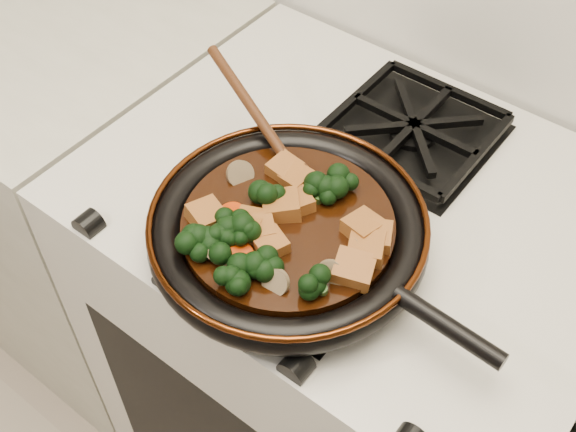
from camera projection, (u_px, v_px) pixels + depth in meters
The scene contains 37 objects.
stove at pixel (342, 354), 1.35m from camera, with size 0.76×0.60×0.90m, color beige.
burner_grate_front at pixel (300, 245), 0.93m from camera, with size 0.23×0.23×0.03m, color black, non-canonical shape.
burner_grate_back at pixel (413, 130), 1.08m from camera, with size 0.23×0.23×0.03m, color black, non-canonical shape.
skillet at pixel (289, 230), 0.91m from camera, with size 0.48×0.36×0.05m.
braising_sauce at pixel (288, 227), 0.91m from camera, with size 0.27×0.27×0.02m, color black.
tofu_cube_0 at pixel (354, 270), 0.84m from camera, with size 0.04×0.05×0.02m, color brown.
tofu_cube_1 at pixel (374, 237), 0.87m from camera, with size 0.04×0.04×0.02m, color brown.
tofu_cube_2 at pixel (367, 249), 0.86m from camera, with size 0.04×0.04×0.02m, color brown.
tofu_cube_3 at pixel (250, 223), 0.89m from camera, with size 0.04×0.04×0.02m, color brown.
tofu_cube_4 at pixel (207, 216), 0.89m from camera, with size 0.04×0.04×0.02m, color brown.
tofu_cube_5 at pixel (297, 179), 0.94m from camera, with size 0.04×0.04×0.02m, color brown.
tofu_cube_6 at pixel (363, 227), 0.88m from camera, with size 0.04×0.04×0.02m, color brown.
tofu_cube_7 at pixel (271, 244), 0.87m from camera, with size 0.04×0.04×0.02m, color brown.
tofu_cube_8 at pixel (259, 230), 0.88m from camera, with size 0.04×0.04×0.02m, color brown.
tofu_cube_9 at pixel (282, 206), 0.90m from camera, with size 0.04×0.05×0.02m, color brown.
tofu_cube_10 at pixel (285, 169), 0.95m from camera, with size 0.04×0.04×0.02m, color brown.
tofu_cube_11 at pixel (297, 203), 0.91m from camera, with size 0.04×0.04×0.02m, color brown.
broccoli_floret_0 at pixel (239, 279), 0.83m from camera, with size 0.06×0.06×0.05m, color black, non-canonical shape.
broccoli_floret_1 at pixel (340, 187), 0.92m from camera, with size 0.06×0.06×0.06m, color black, non-canonical shape.
broccoli_floret_2 at pixel (318, 197), 0.91m from camera, with size 0.06×0.06×0.05m, color black, non-canonical shape.
broccoli_floret_3 at pixel (220, 244), 0.86m from camera, with size 0.06×0.06×0.05m, color black, non-canonical shape.
broccoli_floret_4 at pixel (226, 230), 0.88m from camera, with size 0.06×0.06×0.05m, color black, non-canonical shape.
broccoli_floret_5 at pixel (268, 267), 0.84m from camera, with size 0.06×0.06×0.05m, color black, non-canonical shape.
broccoli_floret_6 at pixel (264, 195), 0.91m from camera, with size 0.06×0.06×0.06m, color black, non-canonical shape.
broccoli_floret_7 at pixel (241, 230), 0.87m from camera, with size 0.06×0.06×0.05m, color black, non-canonical shape.
broccoli_floret_8 at pixel (201, 246), 0.86m from camera, with size 0.06×0.06×0.05m, color black, non-canonical shape.
broccoli_floret_9 at pixel (323, 287), 0.82m from camera, with size 0.05×0.05×0.05m, color black, non-canonical shape.
carrot_coin_0 at pixel (232, 213), 0.90m from camera, with size 0.03×0.03×0.01m, color #B32D04.
carrot_coin_1 at pixel (249, 267), 0.85m from camera, with size 0.03×0.03×0.01m, color #B32D04.
carrot_coin_2 at pixel (214, 243), 0.87m from camera, with size 0.03×0.03×0.01m, color #B32D04.
carrot_coin_3 at pixel (241, 254), 0.86m from camera, with size 0.03×0.03×0.01m, color #B32D04.
mushroom_slice_0 at pixel (276, 282), 0.83m from camera, with size 0.03×0.03×0.01m, color #796446.
mushroom_slice_1 at pixel (330, 274), 0.84m from camera, with size 0.03×0.03×0.01m, color #796446.
mushroom_slice_2 at pixel (220, 255), 0.86m from camera, with size 0.04×0.04×0.01m, color #796446.
mushroom_slice_3 at pixel (363, 244), 0.87m from camera, with size 0.03×0.03×0.01m, color #796446.
mushroom_slice_4 at pixel (240, 174), 0.94m from camera, with size 0.04×0.04×0.01m, color #796446.
wooden_spoon at pixel (270, 135), 0.97m from camera, with size 0.15×0.08×0.23m.
Camera 1 is at (0.34, 1.08, 1.64)m, focal length 45.00 mm.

